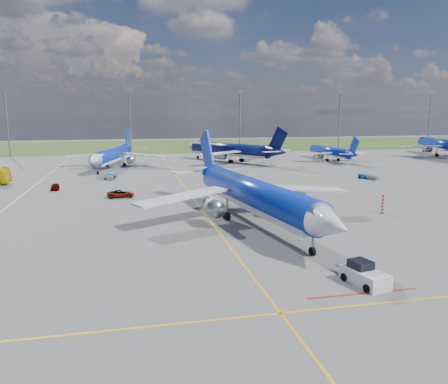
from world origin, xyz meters
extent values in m
plane|color=#565653|center=(0.00, 0.00, 0.00)|extent=(400.00, 400.00, 0.00)
cube|color=#2D4719|center=(0.00, 150.00, 0.00)|extent=(400.00, 80.00, 0.01)
cube|color=gold|center=(0.00, 30.00, 0.01)|extent=(0.25, 160.00, 0.02)
cube|color=gold|center=(0.00, -20.00, 0.01)|extent=(60.00, 0.25, 0.02)
cube|color=gold|center=(-30.00, 40.00, 0.01)|extent=(0.25, 120.00, 0.02)
cube|color=gold|center=(30.00, 40.00, 0.01)|extent=(0.25, 120.00, 0.02)
cube|color=#A5140F|center=(8.00, -18.00, 0.01)|extent=(10.00, 0.25, 0.02)
cylinder|color=slate|center=(-50.00, 110.00, 11.00)|extent=(0.50, 0.50, 22.00)
cube|color=slate|center=(-50.00, 110.00, 22.30)|extent=(2.20, 0.50, 0.80)
cylinder|color=slate|center=(-10.00, 110.00, 11.00)|extent=(0.50, 0.50, 22.00)
cube|color=slate|center=(-10.00, 110.00, 22.30)|extent=(2.20, 0.50, 0.80)
cylinder|color=slate|center=(30.00, 110.00, 11.00)|extent=(0.50, 0.50, 22.00)
cube|color=slate|center=(30.00, 110.00, 22.30)|extent=(2.20, 0.50, 0.80)
cylinder|color=slate|center=(70.00, 110.00, 11.00)|extent=(0.50, 0.50, 22.00)
cube|color=slate|center=(70.00, 110.00, 22.30)|extent=(2.20, 0.50, 0.80)
cylinder|color=slate|center=(110.00, 110.00, 11.00)|extent=(0.50, 0.50, 22.00)
cube|color=slate|center=(110.00, 110.00, 22.30)|extent=(2.20, 0.50, 0.80)
cylinder|color=red|center=(26.00, 8.00, 1.50)|extent=(0.50, 0.50, 3.00)
cube|color=silver|center=(9.10, -16.27, 0.66)|extent=(3.13, 4.64, 1.31)
cube|color=black|center=(8.96, -15.67, 1.57)|extent=(1.99, 2.14, 0.91)
cube|color=slate|center=(8.50, -13.70, 0.56)|extent=(0.80, 2.42, 0.20)
imported|color=#999999|center=(-25.02, 39.59, 0.63)|extent=(1.75, 3.79, 1.26)
imported|color=#999999|center=(-12.46, 29.05, 0.65)|extent=(4.81, 2.52, 1.29)
imported|color=#999999|center=(9.01, 32.83, 0.72)|extent=(3.31, 5.32, 1.44)
cube|color=#1C59AA|center=(20.30, 27.57, 0.52)|extent=(1.60, 2.61, 1.05)
cube|color=slate|center=(20.03, 25.10, 0.43)|extent=(1.35, 2.02, 0.86)
cube|color=#1B63A2|center=(-14.85, 53.15, 0.58)|extent=(1.72, 2.87, 1.16)
cube|color=slate|center=(-15.10, 50.41, 0.48)|extent=(1.45, 2.22, 0.95)
cube|color=#1B67A4|center=(41.37, 40.06, 0.52)|extent=(2.24, 2.80, 1.04)
cube|color=slate|center=(42.41, 37.82, 0.43)|extent=(1.83, 2.20, 0.85)
camera|label=1|loc=(-10.66, -49.00, 14.91)|focal=35.00mm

